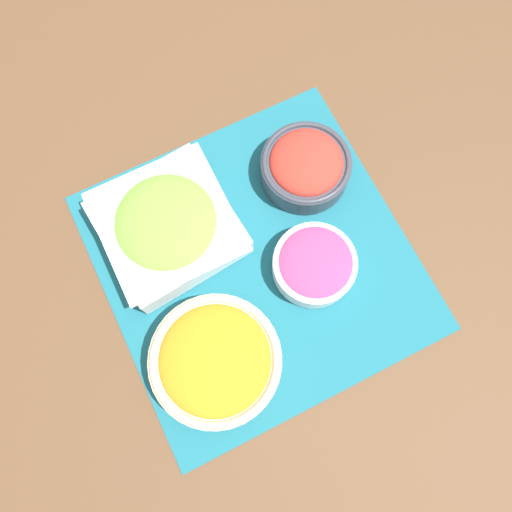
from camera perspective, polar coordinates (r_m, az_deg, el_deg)
ground_plane at (r=0.81m, az=0.00°, el=-0.62°), size 3.00×3.00×0.00m
placemat at (r=0.81m, az=0.00°, el=-0.59°), size 0.48×0.48×0.00m
onion_bowl at (r=0.78m, az=6.69°, el=-0.94°), size 0.13×0.13×0.05m
tomato_bowl at (r=0.83m, az=5.70°, el=10.22°), size 0.15×0.15×0.07m
carrot_bowl at (r=0.75m, az=-4.64°, el=-11.84°), size 0.19×0.19×0.07m
lettuce_bowl at (r=0.79m, az=-10.04°, el=3.41°), size 0.21×0.21×0.07m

